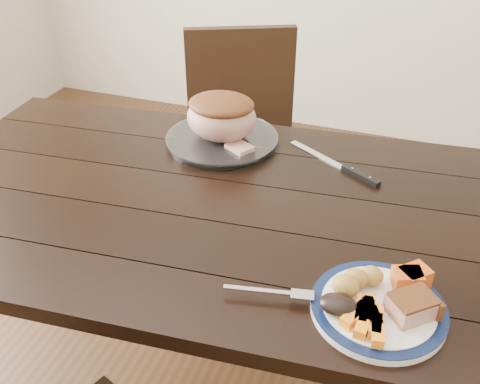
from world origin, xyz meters
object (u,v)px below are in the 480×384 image
(dinner_plate, at_px, (378,309))
(chair_far, at_px, (243,140))
(pork_slice, at_px, (411,307))
(fork, at_px, (275,293))
(serving_platter, at_px, (222,141))
(roast_joint, at_px, (222,118))
(dining_table, at_px, (214,228))
(carving_knife, at_px, (349,170))

(dinner_plate, bearing_deg, chair_far, 122.15)
(pork_slice, distance_m, fork, 0.25)
(serving_platter, height_order, fork, fork)
(fork, bearing_deg, roast_joint, 108.99)
(pork_slice, height_order, fork, pork_slice)
(dining_table, bearing_deg, roast_joint, 106.64)
(pork_slice, bearing_deg, roast_joint, 137.20)
(dining_table, height_order, roast_joint, roast_joint)
(chair_far, relative_size, roast_joint, 4.54)
(serving_platter, height_order, roast_joint, roast_joint)
(serving_platter, bearing_deg, dining_table, -73.36)
(chair_far, xyz_separation_m, fork, (0.42, -1.02, 0.25))
(dining_table, xyz_separation_m, carving_knife, (0.30, 0.25, 0.10))
(dining_table, xyz_separation_m, dinner_plate, (0.44, -0.25, 0.10))
(chair_far, relative_size, carving_knife, 3.26)
(pork_slice, bearing_deg, chair_far, 124.35)
(chair_far, bearing_deg, pork_slice, 99.78)
(dining_table, bearing_deg, pork_slice, -27.28)
(dining_table, bearing_deg, fork, -49.22)
(pork_slice, relative_size, roast_joint, 0.40)
(pork_slice, xyz_separation_m, fork, (-0.25, -0.03, -0.02))
(serving_platter, xyz_separation_m, fork, (0.33, -0.57, 0.01))
(roast_joint, bearing_deg, serving_platter, 180.00)
(dinner_plate, relative_size, carving_knife, 0.90)
(dining_table, relative_size, dinner_plate, 6.49)
(fork, relative_size, roast_joint, 0.87)
(pork_slice, relative_size, fork, 0.46)
(dining_table, height_order, dinner_plate, dinner_plate)
(dinner_plate, distance_m, serving_platter, 0.75)
(serving_platter, bearing_deg, dinner_plate, -45.49)
(dinner_plate, height_order, carving_knife, dinner_plate)
(pork_slice, xyz_separation_m, carving_knife, (-0.20, 0.50, -0.03))
(dining_table, height_order, chair_far, chair_far)
(roast_joint, bearing_deg, dinner_plate, -45.49)
(chair_far, height_order, roast_joint, chair_far)
(pork_slice, bearing_deg, fork, -173.09)
(chair_far, relative_size, dinner_plate, 3.61)
(roast_joint, bearing_deg, chair_far, 101.44)
(serving_platter, distance_m, fork, 0.66)
(chair_far, relative_size, serving_platter, 2.87)
(serving_platter, distance_m, roast_joint, 0.08)
(dining_table, height_order, carving_knife, carving_knife)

